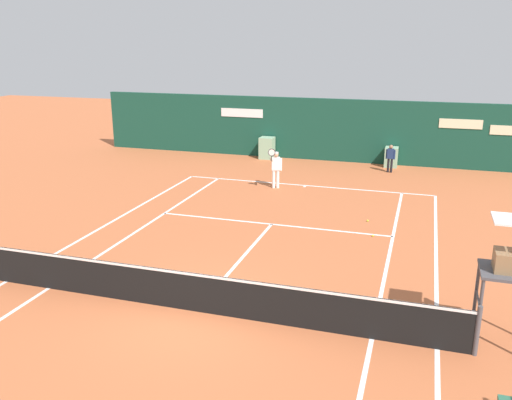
# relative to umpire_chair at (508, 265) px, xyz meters

# --- Properties ---
(ground_plane) EXTENTS (80.00, 80.00, 0.01)m
(ground_plane) POSITION_rel_umpire_chair_xyz_m (-6.47, -0.00, -1.74)
(ground_plane) COLOR #BC6038
(tennis_net) EXTENTS (12.10, 0.10, 1.07)m
(tennis_net) POSITION_rel_umpire_chair_xyz_m (-6.47, -0.58, -1.23)
(tennis_net) COLOR #4C4C51
(tennis_net) RESTS_ON ground_plane
(sponsor_back_wall) EXTENTS (25.00, 1.02, 3.15)m
(sponsor_back_wall) POSITION_rel_umpire_chair_xyz_m (-6.49, 16.40, -0.22)
(sponsor_back_wall) COLOR #144233
(sponsor_back_wall) RESTS_ON ground_plane
(umpire_chair) EXTENTS (1.00, 1.00, 2.71)m
(umpire_chair) POSITION_rel_umpire_chair_xyz_m (0.00, 0.00, 0.00)
(umpire_chair) COLOR #47474C
(umpire_chair) RESTS_ON ground_plane
(player_on_baseline) EXTENTS (0.48, 0.78, 1.78)m
(player_on_baseline) POSITION_rel_umpire_chair_xyz_m (-7.59, 10.34, -0.81)
(player_on_baseline) COLOR white
(player_on_baseline) RESTS_ON ground_plane
(ball_kid_left_post) EXTENTS (0.43, 0.20, 1.31)m
(ball_kid_left_post) POSITION_rel_umpire_chair_xyz_m (-3.23, 14.65, -0.99)
(ball_kid_left_post) COLOR black
(ball_kid_left_post) RESTS_ON ground_plane
(tennis_ball_mid_court) EXTENTS (0.07, 0.07, 0.07)m
(tennis_ball_mid_court) POSITION_rel_umpire_chair_xyz_m (-3.40, 7.07, -1.71)
(tennis_ball_mid_court) COLOR #CCE033
(tennis_ball_mid_court) RESTS_ON ground_plane
(tennis_ball_by_sideline) EXTENTS (0.07, 0.07, 0.07)m
(tennis_ball_by_sideline) POSITION_rel_umpire_chair_xyz_m (-3.08, 5.63, -1.71)
(tennis_ball_by_sideline) COLOR #CCE033
(tennis_ball_by_sideline) RESTS_ON ground_plane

